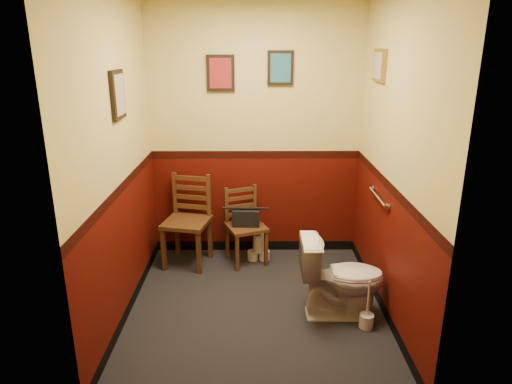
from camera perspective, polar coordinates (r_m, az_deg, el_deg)
floor at (r=4.17m, az=0.02°, el=-14.28°), size 2.20×2.40×0.00m
wall_back at (r=4.81m, az=-0.06°, el=7.49°), size 2.20×0.00×2.70m
wall_front at (r=2.48m, az=0.19°, el=-2.65°), size 2.20×0.00×2.70m
wall_left at (r=3.79m, az=-16.90°, el=3.84°), size 0.00×2.40×2.70m
wall_right at (r=3.80m, az=16.88°, el=3.89°), size 0.00×2.40×2.70m
grab_bar at (r=4.13m, az=15.00°, el=-0.63°), size 0.05×0.56×0.06m
framed_print_back_a at (r=4.72m, az=-4.46°, el=14.59°), size 0.28×0.04×0.36m
framed_print_back_b at (r=4.72m, az=3.08°, el=15.22°), size 0.26×0.04×0.34m
framed_print_left at (r=3.79m, az=-16.87°, el=11.56°), size 0.04×0.30×0.38m
framed_print_right at (r=4.27m, az=15.14°, el=15.04°), size 0.04×0.34×0.28m
toilet at (r=3.98m, az=10.64°, el=-10.50°), size 0.72×0.40×0.70m
toilet_brush at (r=3.99m, az=13.64°, el=-15.27°), size 0.12×0.12×0.43m
chair_left at (r=4.82m, az=-8.51°, el=-3.57°), size 0.52×0.52×0.94m
chair_right at (r=4.82m, az=-1.39°, el=-4.22°), size 0.49×0.49×0.80m
handbag at (r=4.75m, az=-1.25°, el=-3.19°), size 0.28×0.15×0.20m
tp_stack at (r=4.91m, az=0.33°, el=-6.65°), size 0.24×0.15×0.42m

